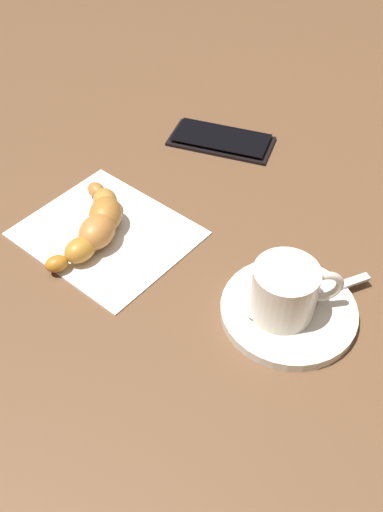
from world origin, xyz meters
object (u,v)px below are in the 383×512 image
Objects in this scene: teaspoon at (289,303)px; cell_phone at (221,140)px; saucer at (288,311)px; napkin at (107,233)px; croissant at (97,223)px; espresso_cup at (286,291)px; sugar_packet at (287,286)px.

cell_phone is (-0.24, 0.19, -0.01)m from teaspoon.
napkin is at bearing -170.00° from saucer.
saucer is at bearing 10.00° from napkin.
napkin is 0.02m from croissant.
saucer is at bearing 62.78° from espresso_cup.
teaspoon is at bearing 82.91° from espresso_cup.
teaspoon reaches higher than saucer.
teaspoon is (0.00, 0.01, -0.03)m from espresso_cup.
croissant reaches higher than napkin.
espresso_cup reaches higher than cell_phone.
croissant is at bearing -87.57° from cell_phone.
sugar_packet is (-0.01, 0.03, -0.03)m from espresso_cup.
saucer is 0.23m from napkin.
teaspoon is 0.30m from cell_phone.
teaspoon is 0.97× the size of croissant.
espresso_cup reaches higher than croissant.
sugar_packet is at bearing 128.83° from saucer.
croissant is (-0.23, -0.04, -0.02)m from espresso_cup.
saucer is 0.03m from sugar_packet.
espresso_cup is at bearing -39.71° from cell_phone.
cell_phone reaches higher than napkin.
cell_phone is (-0.01, 0.24, -0.01)m from croissant.
espresso_cup is at bearing 8.46° from napkin.
sugar_packet is at bearing 15.83° from napkin.
espresso_cup is at bearing 98.07° from sugar_packet.
espresso_cup is 0.51× the size of cell_phone.
espresso_cup is 0.23m from croissant.
saucer is 0.99× the size of croissant.
cell_phone is (-0.24, 0.19, -0.00)m from saucer.
napkin is (-0.22, -0.04, -0.00)m from saucer.
sugar_packet is at bearing 17.43° from croissant.
sugar_packet is at bearing 129.68° from teaspoon.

